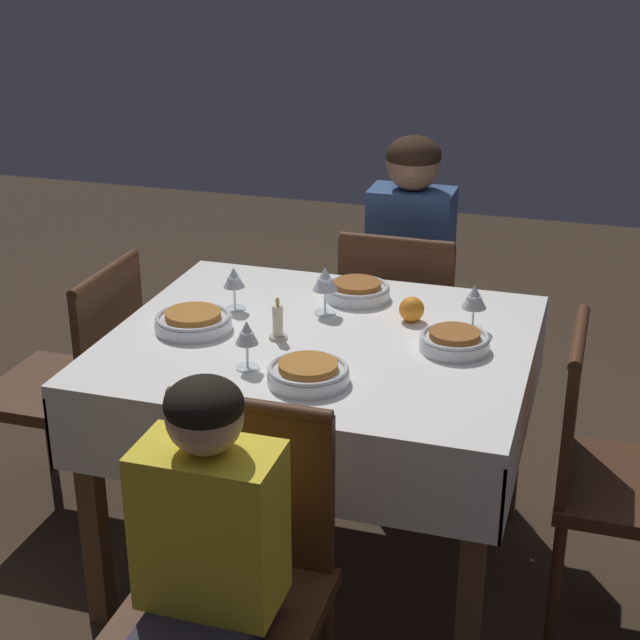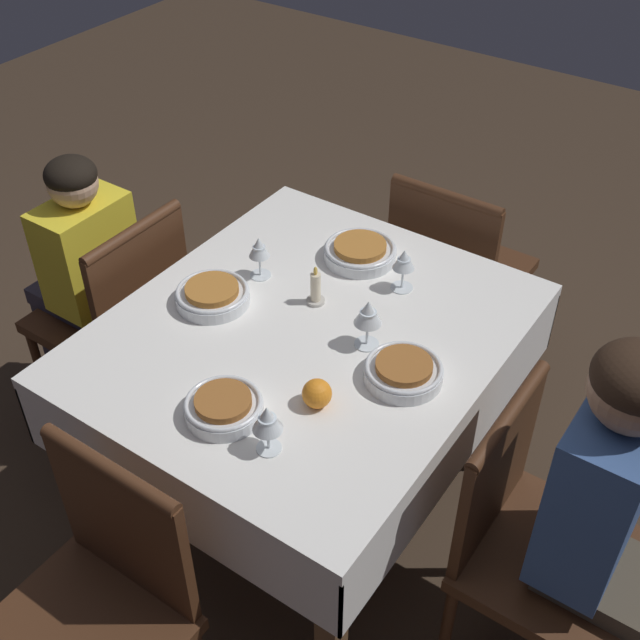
# 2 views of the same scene
# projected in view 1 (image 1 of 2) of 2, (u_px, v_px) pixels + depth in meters

# --- Properties ---
(ground_plane) EXTENTS (8.00, 8.00, 0.00)m
(ground_plane) POSITION_uv_depth(u_px,v_px,m) (321.00, 561.00, 3.10)
(ground_plane) COLOR #3D2D21
(dining_table) EXTENTS (1.19, 1.03, 0.78)m
(dining_table) POSITION_uv_depth(u_px,v_px,m) (321.00, 368.00, 2.84)
(dining_table) COLOR white
(dining_table) RESTS_ON ground_plane
(chair_north) EXTENTS (0.44, 0.44, 0.89)m
(chair_north) POSITION_uv_depth(u_px,v_px,m) (402.00, 328.00, 3.56)
(chair_north) COLOR #472816
(chair_north) RESTS_ON ground_plane
(chair_south) EXTENTS (0.44, 0.44, 0.89)m
(chair_south) POSITION_uv_depth(u_px,v_px,m) (232.00, 576.00, 2.23)
(chair_south) COLOR #472816
(chair_south) RESTS_ON ground_plane
(chair_west) EXTENTS (0.44, 0.44, 0.89)m
(chair_west) POSITION_uv_depth(u_px,v_px,m) (78.00, 377.00, 3.19)
(chair_west) COLOR #472816
(chair_west) RESTS_ON ground_plane
(chair_east) EXTENTS (0.44, 0.44, 0.89)m
(chair_east) POSITION_uv_depth(u_px,v_px,m) (615.00, 467.00, 2.67)
(chair_east) COLOR #472816
(chair_east) RESTS_ON ground_plane
(person_adult_denim) EXTENTS (0.30, 0.34, 1.18)m
(person_adult_denim) POSITION_uv_depth(u_px,v_px,m) (412.00, 270.00, 3.63)
(person_adult_denim) COLOR #4C4233
(person_adult_denim) RESTS_ON ground_plane
(person_child_yellow) EXTENTS (0.30, 0.33, 1.05)m
(person_child_yellow) POSITION_uv_depth(u_px,v_px,m) (201.00, 594.00, 2.06)
(person_child_yellow) COLOR #383342
(person_child_yellow) RESTS_ON ground_plane
(bowl_north) EXTENTS (0.20, 0.20, 0.06)m
(bowl_north) POSITION_uv_depth(u_px,v_px,m) (357.00, 290.00, 3.07)
(bowl_north) COLOR silver
(bowl_north) RESTS_ON dining_table
(wine_glass_north) EXTENTS (0.08, 0.08, 0.15)m
(wine_glass_north) POSITION_uv_depth(u_px,v_px,m) (325.00, 281.00, 2.93)
(wine_glass_north) COLOR white
(wine_glass_north) RESTS_ON dining_table
(bowl_south) EXTENTS (0.21, 0.21, 0.06)m
(bowl_south) POSITION_uv_depth(u_px,v_px,m) (308.00, 373.00, 2.52)
(bowl_south) COLOR silver
(bowl_south) RESTS_ON dining_table
(wine_glass_south) EXTENTS (0.06, 0.06, 0.14)m
(wine_glass_south) POSITION_uv_depth(u_px,v_px,m) (247.00, 335.00, 2.58)
(wine_glass_south) COLOR white
(wine_glass_south) RESTS_ON dining_table
(bowl_west) EXTENTS (0.22, 0.22, 0.06)m
(bowl_west) POSITION_uv_depth(u_px,v_px,m) (193.00, 321.00, 2.84)
(bowl_west) COLOR silver
(bowl_west) RESTS_ON dining_table
(wine_glass_west) EXTENTS (0.07, 0.07, 0.14)m
(wine_glass_west) POSITION_uv_depth(u_px,v_px,m) (234.00, 280.00, 2.96)
(wine_glass_west) COLOR white
(wine_glass_west) RESTS_ON dining_table
(bowl_east) EXTENTS (0.20, 0.20, 0.06)m
(bowl_east) POSITION_uv_depth(u_px,v_px,m) (454.00, 341.00, 2.71)
(bowl_east) COLOR silver
(bowl_east) RESTS_ON dining_table
(wine_glass_east) EXTENTS (0.07, 0.07, 0.14)m
(wine_glass_east) POSITION_uv_depth(u_px,v_px,m) (474.00, 298.00, 2.82)
(wine_glass_east) COLOR white
(wine_glass_east) RESTS_ON dining_table
(candle_centerpiece) EXTENTS (0.05, 0.05, 0.13)m
(candle_centerpiece) POSITION_uv_depth(u_px,v_px,m) (278.00, 324.00, 2.78)
(candle_centerpiece) COLOR beige
(candle_centerpiece) RESTS_ON dining_table
(orange_fruit) EXTENTS (0.08, 0.08, 0.08)m
(orange_fruit) POSITION_uv_depth(u_px,v_px,m) (412.00, 309.00, 2.90)
(orange_fruit) COLOR orange
(orange_fruit) RESTS_ON dining_table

